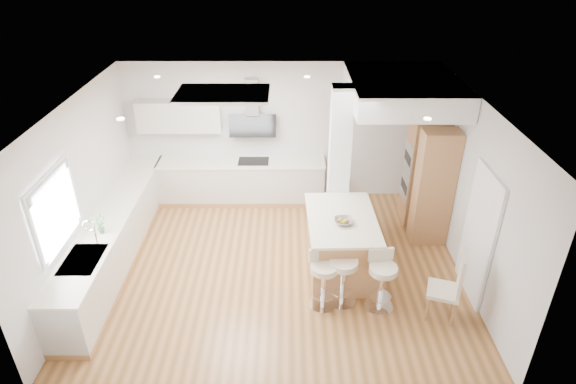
{
  "coord_description": "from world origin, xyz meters",
  "views": [
    {
      "loc": [
        0.18,
        -6.44,
        4.98
      ],
      "look_at": [
        0.18,
        0.4,
        1.2
      ],
      "focal_mm": 30.0,
      "sensor_mm": 36.0,
      "label": 1
    }
  ],
  "objects_px": {
    "bar_stool_a": "(323,276)",
    "bar_stool_c": "(382,278)",
    "bar_stool_b": "(343,272)",
    "dining_chair": "(452,284)",
    "peninsula": "(340,243)"
  },
  "relations": [
    {
      "from": "bar_stool_a",
      "to": "bar_stool_c",
      "type": "bearing_deg",
      "value": -18.61
    },
    {
      "from": "bar_stool_a",
      "to": "bar_stool_b",
      "type": "relative_size",
      "value": 0.96
    },
    {
      "from": "bar_stool_b",
      "to": "dining_chair",
      "type": "height_order",
      "value": "dining_chair"
    },
    {
      "from": "bar_stool_b",
      "to": "bar_stool_c",
      "type": "relative_size",
      "value": 1.02
    },
    {
      "from": "peninsula",
      "to": "dining_chair",
      "type": "relative_size",
      "value": 1.48
    },
    {
      "from": "bar_stool_c",
      "to": "dining_chair",
      "type": "bearing_deg",
      "value": -20.63
    },
    {
      "from": "peninsula",
      "to": "bar_stool_c",
      "type": "bearing_deg",
      "value": -62.62
    },
    {
      "from": "bar_stool_b",
      "to": "bar_stool_c",
      "type": "distance_m",
      "value": 0.56
    },
    {
      "from": "bar_stool_a",
      "to": "dining_chair",
      "type": "relative_size",
      "value": 0.84
    },
    {
      "from": "peninsula",
      "to": "bar_stool_b",
      "type": "distance_m",
      "value": 0.8
    },
    {
      "from": "bar_stool_a",
      "to": "bar_stool_b",
      "type": "bearing_deg",
      "value": -0.97
    },
    {
      "from": "peninsula",
      "to": "bar_stool_b",
      "type": "bearing_deg",
      "value": -94.21
    },
    {
      "from": "bar_stool_b",
      "to": "dining_chair",
      "type": "xyz_separation_m",
      "value": [
        1.48,
        -0.34,
        0.05
      ]
    },
    {
      "from": "bar_stool_b",
      "to": "dining_chair",
      "type": "bearing_deg",
      "value": -0.31
    },
    {
      "from": "bar_stool_c",
      "to": "dining_chair",
      "type": "height_order",
      "value": "dining_chair"
    }
  ]
}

